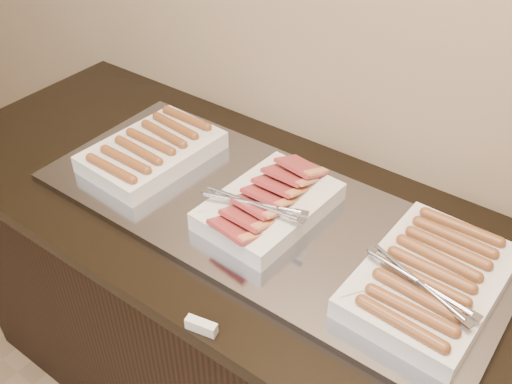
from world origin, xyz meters
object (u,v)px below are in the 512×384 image
(dish_left, at_px, (153,150))
(dish_center, at_px, (268,204))
(counter, at_px, (268,333))
(dish_right, at_px, (430,279))
(warming_tray, at_px, (264,215))

(dish_left, relative_size, dish_center, 1.01)
(counter, relative_size, dish_right, 5.14)
(warming_tray, relative_size, dish_right, 3.00)
(counter, height_order, dish_center, dish_center)
(dish_left, relative_size, dish_right, 0.94)
(warming_tray, height_order, dish_right, dish_right)
(counter, distance_m, dish_center, 0.50)
(warming_tray, height_order, dish_center, dish_center)
(counter, distance_m, dish_right, 0.65)
(dish_left, height_order, dish_center, dish_center)
(warming_tray, distance_m, dish_right, 0.43)
(counter, xyz_separation_m, dish_left, (-0.40, 0.00, 0.50))
(dish_center, xyz_separation_m, dish_right, (0.42, 0.00, -0.00))
(warming_tray, xyz_separation_m, dish_left, (-0.38, 0.00, 0.04))
(dish_left, distance_m, dish_right, 0.82)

